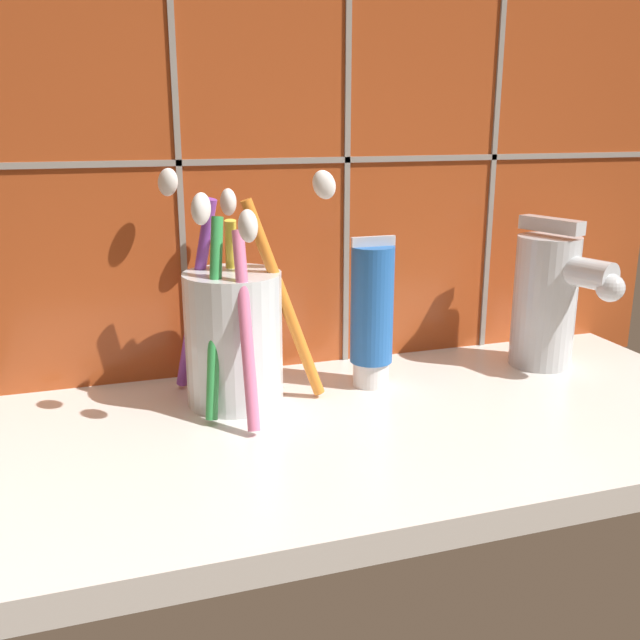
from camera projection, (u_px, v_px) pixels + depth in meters
sink_counter at (388, 429)px, 54.06cm from camera, size 57.87×28.40×2.00cm
tile_wall_backsplash at (329, 82)px, 60.26cm from camera, size 67.87×1.72×53.42cm
toothbrush_cup at (234, 331)px, 55.32cm from camera, size 13.33×14.06×18.31cm
toothpaste_tube at (372, 314)px, 58.70cm from camera, size 3.71×3.53×12.66cm
sink_faucet at (549, 297)px, 63.39cm from camera, size 5.89×10.20×13.41cm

